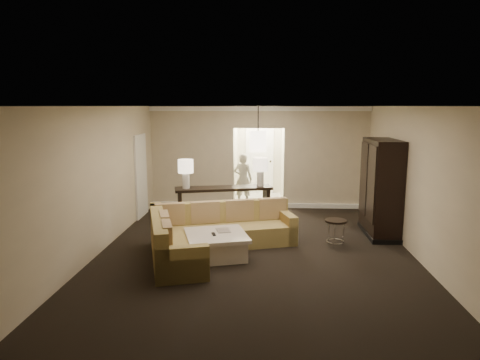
# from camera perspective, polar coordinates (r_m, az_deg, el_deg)

# --- Properties ---
(ground) EXTENTS (8.00, 8.00, 0.00)m
(ground) POSITION_cam_1_polar(r_m,az_deg,el_deg) (8.24, 2.00, -10.04)
(ground) COLOR black
(ground) RESTS_ON ground
(wall_back) EXTENTS (6.00, 0.04, 2.80)m
(wall_back) POSITION_cam_1_polar(r_m,az_deg,el_deg) (11.84, 2.51, 3.03)
(wall_back) COLOR #C3B493
(wall_back) RESTS_ON ground
(wall_front) EXTENTS (6.00, 0.04, 2.80)m
(wall_front) POSITION_cam_1_polar(r_m,az_deg,el_deg) (4.01, 0.74, -10.65)
(wall_front) COLOR #C3B493
(wall_front) RESTS_ON ground
(wall_left) EXTENTS (0.04, 8.00, 2.80)m
(wall_left) POSITION_cam_1_polar(r_m,az_deg,el_deg) (8.49, -18.62, -0.19)
(wall_left) COLOR #C3B493
(wall_left) RESTS_ON ground
(wall_right) EXTENTS (0.04, 8.00, 2.80)m
(wall_right) POSITION_cam_1_polar(r_m,az_deg,el_deg) (8.37, 23.06, -0.60)
(wall_right) COLOR #C3B493
(wall_right) RESTS_ON ground
(ceiling) EXTENTS (6.00, 8.00, 0.02)m
(ceiling) POSITION_cam_1_polar(r_m,az_deg,el_deg) (7.75, 2.13, 9.81)
(ceiling) COLOR white
(ceiling) RESTS_ON wall_back
(crown_molding) EXTENTS (6.00, 0.10, 0.12)m
(crown_molding) POSITION_cam_1_polar(r_m,az_deg,el_deg) (11.70, 2.55, 9.48)
(crown_molding) COLOR white
(crown_molding) RESTS_ON wall_back
(baseboard) EXTENTS (6.00, 0.10, 0.12)m
(baseboard) POSITION_cam_1_polar(r_m,az_deg,el_deg) (12.02, 2.45, -3.36)
(baseboard) COLOR white
(baseboard) RESTS_ON ground
(side_door) EXTENTS (0.05, 0.90, 2.10)m
(side_door) POSITION_cam_1_polar(r_m,az_deg,el_deg) (11.15, -13.06, 0.54)
(side_door) COLOR white
(side_door) RESTS_ON ground
(foyer) EXTENTS (1.44, 2.02, 2.80)m
(foyer) POSITION_cam_1_polar(r_m,az_deg,el_deg) (13.18, 2.59, 3.29)
(foyer) COLOR silver
(foyer) RESTS_ON ground
(sectional_sofa) EXTENTS (3.04, 2.95, 0.87)m
(sectional_sofa) POSITION_cam_1_polar(r_m,az_deg,el_deg) (8.39, -4.10, -7.21)
(sectional_sofa) COLOR brown
(sectional_sofa) RESTS_ON ground
(coffee_table) EXTENTS (1.37, 1.37, 0.47)m
(coffee_table) POSITION_cam_1_polar(r_m,az_deg,el_deg) (8.15, -3.18, -8.60)
(coffee_table) COLOR silver
(coffee_table) RESTS_ON ground
(console_table) EXTENTS (2.37, 1.05, 0.89)m
(console_table) POSITION_cam_1_polar(r_m,az_deg,el_deg) (10.29, -2.17, -2.92)
(console_table) COLOR black
(console_table) RESTS_ON ground
(armoire) EXTENTS (0.63, 1.46, 2.10)m
(armoire) POSITION_cam_1_polar(r_m,az_deg,el_deg) (9.77, 18.24, -1.24)
(armoire) COLOR black
(armoire) RESTS_ON ground
(drink_table) EXTENTS (0.44, 0.44, 0.55)m
(drink_table) POSITION_cam_1_polar(r_m,az_deg,el_deg) (8.87, 12.63, -6.18)
(drink_table) COLOR black
(drink_table) RESTS_ON ground
(table_lamp_left) EXTENTS (0.36, 0.36, 0.68)m
(table_lamp_left) POSITION_cam_1_polar(r_m,az_deg,el_deg) (10.06, -7.25, 1.45)
(table_lamp_left) COLOR silver
(table_lamp_left) RESTS_ON console_table
(table_lamp_right) EXTENTS (0.36, 0.36, 0.68)m
(table_lamp_right) POSITION_cam_1_polar(r_m,az_deg,el_deg) (10.30, 2.73, 1.71)
(table_lamp_right) COLOR silver
(table_lamp_right) RESTS_ON console_table
(pendant_light) EXTENTS (0.38, 0.38, 1.09)m
(pendant_light) POSITION_cam_1_polar(r_m,az_deg,el_deg) (10.49, 2.42, 5.18)
(pendant_light) COLOR black
(pendant_light) RESTS_ON ceiling
(person) EXTENTS (0.67, 0.53, 1.63)m
(person) POSITION_cam_1_polar(r_m,az_deg,el_deg) (12.23, 0.40, 0.50)
(person) COLOR beige
(person) RESTS_ON ground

